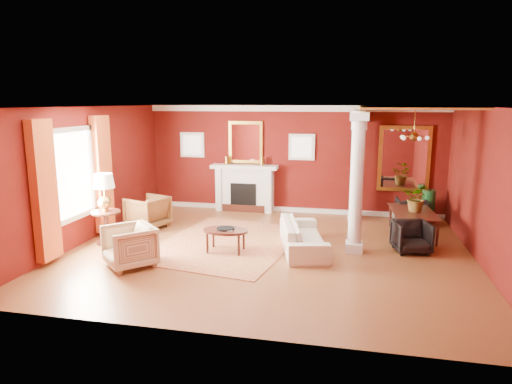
% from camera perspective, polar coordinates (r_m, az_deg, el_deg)
% --- Properties ---
extents(ground, '(8.00, 8.00, 0.00)m').
position_cam_1_polar(ground, '(9.40, 1.60, -7.36)').
color(ground, brown).
rests_on(ground, ground).
extents(room_shell, '(8.04, 7.04, 2.92)m').
position_cam_1_polar(room_shell, '(8.97, 1.67, 4.95)').
color(room_shell, '#56110B').
rests_on(room_shell, ground).
extents(fireplace, '(1.85, 0.42, 1.29)m').
position_cam_1_polar(fireplace, '(12.65, -1.43, 0.51)').
color(fireplace, silver).
rests_on(fireplace, ground).
extents(overmantel_mirror, '(0.95, 0.07, 1.15)m').
position_cam_1_polar(overmantel_mirror, '(12.61, -1.32, 6.23)').
color(overmantel_mirror, gold).
rests_on(overmantel_mirror, fireplace).
extents(flank_window_left, '(0.70, 0.07, 0.70)m').
position_cam_1_polar(flank_window_left, '(13.07, -7.96, 5.87)').
color(flank_window_left, silver).
rests_on(flank_window_left, room_shell).
extents(flank_window_right, '(0.70, 0.07, 0.70)m').
position_cam_1_polar(flank_window_right, '(12.37, 5.74, 5.62)').
color(flank_window_right, silver).
rests_on(flank_window_right, room_shell).
extents(left_window, '(0.21, 2.55, 2.60)m').
position_cam_1_polar(left_window, '(9.97, -21.62, 1.35)').
color(left_window, white).
rests_on(left_window, room_shell).
extents(column_front, '(0.36, 0.36, 2.80)m').
position_cam_1_polar(column_front, '(9.20, 12.47, 1.13)').
color(column_front, silver).
rests_on(column_front, ground).
extents(column_back, '(0.36, 0.36, 2.80)m').
position_cam_1_polar(column_back, '(11.87, 12.43, 3.36)').
color(column_back, silver).
rests_on(column_back, ground).
extents(header_beam, '(0.30, 3.20, 0.32)m').
position_cam_1_polar(header_beam, '(10.67, 12.71, 8.93)').
color(header_beam, silver).
rests_on(header_beam, column_front).
extents(amber_ceiling, '(2.30, 3.40, 0.04)m').
position_cam_1_polar(amber_ceiling, '(10.59, 19.10, 9.93)').
color(amber_ceiling, gold).
rests_on(amber_ceiling, room_shell).
extents(dining_mirror, '(1.30, 0.07, 1.70)m').
position_cam_1_polar(dining_mirror, '(12.37, 18.02, 3.96)').
color(dining_mirror, gold).
rests_on(dining_mirror, room_shell).
extents(chandelier, '(0.60, 0.62, 0.75)m').
position_cam_1_polar(chandelier, '(10.67, 19.12, 6.59)').
color(chandelier, '#AC8136').
rests_on(chandelier, room_shell).
extents(crown_trim, '(8.00, 0.08, 0.16)m').
position_cam_1_polar(crown_trim, '(12.33, 4.66, 10.37)').
color(crown_trim, silver).
rests_on(crown_trim, room_shell).
extents(base_trim, '(8.00, 0.08, 0.12)m').
position_cam_1_polar(base_trim, '(12.68, 4.46, -2.20)').
color(base_trim, silver).
rests_on(base_trim, ground).
extents(rug, '(3.26, 4.00, 0.01)m').
position_cam_1_polar(rug, '(9.90, -3.64, -6.37)').
color(rug, maroon).
rests_on(rug, ground).
extents(sofa, '(1.06, 2.14, 0.80)m').
position_cam_1_polar(sofa, '(9.39, 5.94, -4.88)').
color(sofa, beige).
rests_on(sofa, ground).
extents(armchair_leopard, '(1.02, 1.05, 0.85)m').
position_cam_1_polar(armchair_leopard, '(11.28, -13.41, -2.25)').
color(armchair_leopard, black).
rests_on(armchair_leopard, ground).
extents(armchair_stripe, '(1.13, 1.13, 0.85)m').
position_cam_1_polar(armchair_stripe, '(8.74, -15.55, -6.31)').
color(armchair_stripe, '#C8B185').
rests_on(armchair_stripe, ground).
extents(coffee_table, '(0.93, 0.93, 0.47)m').
position_cam_1_polar(coffee_table, '(9.24, -3.82, -4.97)').
color(coffee_table, black).
rests_on(coffee_table, ground).
extents(coffee_book, '(0.17, 0.04, 0.23)m').
position_cam_1_polar(coffee_book, '(9.15, -3.96, -4.10)').
color(coffee_book, black).
rests_on(coffee_book, coffee_table).
extents(side_table, '(0.61, 0.61, 1.52)m').
position_cam_1_polar(side_table, '(10.16, -18.40, -0.56)').
color(side_table, black).
rests_on(side_table, ground).
extents(dining_table, '(0.68, 1.67, 0.91)m').
position_cam_1_polar(dining_table, '(10.90, 19.15, -2.89)').
color(dining_table, black).
rests_on(dining_table, ground).
extents(dining_chair_near, '(0.80, 0.77, 0.70)m').
position_cam_1_polar(dining_chair_near, '(9.75, 18.87, -5.16)').
color(dining_chair_near, black).
rests_on(dining_chair_near, ground).
extents(dining_chair_far, '(0.74, 0.70, 0.71)m').
position_cam_1_polar(dining_chair_far, '(11.97, 18.83, -2.12)').
color(dining_chair_far, black).
rests_on(dining_chair_far, ground).
extents(green_urn, '(0.35, 0.35, 0.85)m').
position_cam_1_polar(green_urn, '(12.21, 20.69, -2.11)').
color(green_urn, '#14401B').
rests_on(green_urn, ground).
extents(potted_plant, '(0.77, 0.80, 0.49)m').
position_cam_1_polar(potted_plant, '(10.71, 19.59, 0.68)').
color(potted_plant, '#26591E').
rests_on(potted_plant, dining_table).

